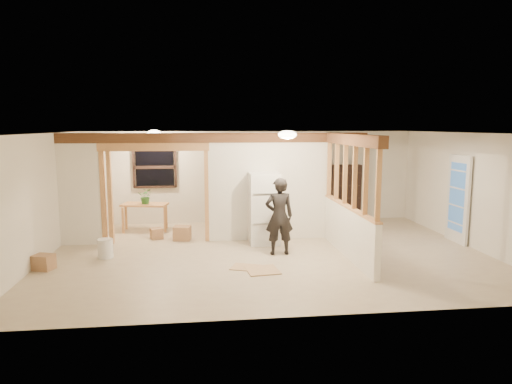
{
  "coord_description": "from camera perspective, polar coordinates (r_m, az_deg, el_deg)",
  "views": [
    {
      "loc": [
        -1.34,
        -9.2,
        2.65
      ],
      "look_at": [
        -0.2,
        0.4,
        1.24
      ],
      "focal_mm": 32.0,
      "sensor_mm": 36.0,
      "label": 1
    }
  ],
  "objects": [
    {
      "name": "box_util_a",
      "position": [
        10.83,
        -9.21,
        -5.09
      ],
      "size": [
        0.43,
        0.38,
        0.33
      ],
      "primitive_type": "cube",
      "rotation": [
        0.0,
        0.0,
        -0.15
      ],
      "color": "#A67750",
      "rests_on": "floor"
    },
    {
      "name": "partition_center",
      "position": [
        10.6,
        1.64,
        0.7
      ],
      "size": [
        2.8,
        0.12,
        2.5
      ],
      "primitive_type": "cube",
      "color": "white",
      "rests_on": "floor"
    },
    {
      "name": "floor",
      "position": [
        9.67,
        1.47,
        -7.66
      ],
      "size": [
        9.0,
        6.5,
        0.01
      ],
      "primitive_type": "cube",
      "color": "#C3B191",
      "rests_on": "ground"
    },
    {
      "name": "french_door",
      "position": [
        11.31,
        23.94,
        -0.82
      ],
      "size": [
        0.12,
        0.86,
        2.0
      ],
      "primitive_type": "cube",
      "color": "white",
      "rests_on": "floor"
    },
    {
      "name": "stud_partition",
      "position": [
        9.33,
        11.65,
        2.02
      ],
      "size": [
        0.14,
        3.2,
        1.32
      ],
      "primitive_type": "cube",
      "color": "tan",
      "rests_on": "pony_wall"
    },
    {
      "name": "floor_panel_far",
      "position": [
        8.7,
        -1.29,
        -9.39
      ],
      "size": [
        0.64,
        0.58,
        0.02
      ],
      "primitive_type": "cube",
      "rotation": [
        0.0,
        0.0,
        -0.36
      ],
      "color": "tan",
      "rests_on": "floor"
    },
    {
      "name": "bucket",
      "position": [
        9.76,
        -18.31,
        -6.72
      ],
      "size": [
        0.37,
        0.37,
        0.39
      ],
      "primitive_type": "cylinder",
      "rotation": [
        0.0,
        0.0,
        -0.23
      ],
      "color": "silver",
      "rests_on": "floor"
    },
    {
      "name": "wall_right",
      "position": [
        10.98,
        25.43,
        0.16
      ],
      "size": [
        0.01,
        6.5,
        2.5
      ],
      "primitive_type": "cube",
      "color": "silver",
      "rests_on": "floor"
    },
    {
      "name": "header_beam_back",
      "position": [
        10.41,
        -4.93,
        6.77
      ],
      "size": [
        7.0,
        0.18,
        0.22
      ],
      "primitive_type": "cube",
      "color": "brown",
      "rests_on": "ceiling"
    },
    {
      "name": "ceiling",
      "position": [
        9.29,
        1.53,
        7.36
      ],
      "size": [
        9.0,
        6.5,
        0.01
      ],
      "primitive_type": "cube",
      "color": "white"
    },
    {
      "name": "wall_back",
      "position": [
        12.6,
        -0.62,
        1.91
      ],
      "size": [
        9.0,
        0.01,
        2.5
      ],
      "primitive_type": "cube",
      "color": "silver",
      "rests_on": "floor"
    },
    {
      "name": "partition_left_stub",
      "position": [
        10.84,
        -21.19,
        0.3
      ],
      "size": [
        0.9,
        0.12,
        2.5
      ],
      "primitive_type": "cube",
      "color": "white",
      "rests_on": "floor"
    },
    {
      "name": "box_util_b",
      "position": [
        11.08,
        -12.33,
        -5.08
      ],
      "size": [
        0.34,
        0.34,
        0.25
      ],
      "primitive_type": "cube",
      "rotation": [
        0.0,
        0.0,
        0.34
      ],
      "color": "#A67750",
      "rests_on": "floor"
    },
    {
      "name": "potted_plant",
      "position": [
        11.76,
        -13.61,
        -0.51
      ],
      "size": [
        0.38,
        0.33,
        0.39
      ],
      "primitive_type": "imported",
      "rotation": [
        0.0,
        0.0,
        -0.09
      ],
      "color": "#275927",
      "rests_on": "work_table"
    },
    {
      "name": "shop_vac",
      "position": [
        12.11,
        -20.32,
        -3.44
      ],
      "size": [
        0.58,
        0.58,
        0.59
      ],
      "primitive_type": "cylinder",
      "rotation": [
        0.0,
        0.0,
        -0.32
      ],
      "color": "maroon",
      "rests_on": "floor"
    },
    {
      "name": "doorway_frame",
      "position": [
        10.57,
        -12.45,
        -0.34
      ],
      "size": [
        2.46,
        0.14,
        2.2
      ],
      "primitive_type": "cube",
      "color": "tan",
      "rests_on": "floor"
    },
    {
      "name": "header_beam_right",
      "position": [
        9.28,
        11.78,
        6.45
      ],
      "size": [
        0.18,
        3.3,
        0.22
      ],
      "primitive_type": "cube",
      "color": "brown",
      "rests_on": "ceiling"
    },
    {
      "name": "hanging_bulb",
      "position": [
        10.83,
        -10.31,
        5.67
      ],
      "size": [
        0.07,
        0.07,
        0.07
      ],
      "primitive_type": "ellipsoid",
      "color": "#FFD88C",
      "rests_on": "ceiling"
    },
    {
      "name": "wall_front",
      "position": [
        6.25,
        5.78,
        -4.7
      ],
      "size": [
        9.0,
        0.01,
        2.5
      ],
      "primitive_type": "cube",
      "color": "silver",
      "rests_on": "floor"
    },
    {
      "name": "bookshelf",
      "position": [
        13.01,
        11.2,
        -0.1
      ],
      "size": [
        0.79,
        0.26,
        1.57
      ],
      "primitive_type": "cube",
      "color": "black",
      "rests_on": "floor"
    },
    {
      "name": "ceiling_dome_util",
      "position": [
        11.56,
        -12.63,
        7.25
      ],
      "size": [
        0.32,
        0.32,
        0.14
      ],
      "primitive_type": "ellipsoid",
      "color": "#FFEABF",
      "rests_on": "ceiling"
    },
    {
      "name": "window_back",
      "position": [
        12.48,
        -12.55,
        3.03
      ],
      "size": [
        1.12,
        0.1,
        1.1
      ],
      "primitive_type": "cube",
      "color": "black",
      "rests_on": "wall_back"
    },
    {
      "name": "refrigerator",
      "position": [
        10.28,
        1.02,
        -2.06
      ],
      "size": [
        0.66,
        0.64,
        1.61
      ],
      "primitive_type": "cube",
      "color": "white",
      "rests_on": "floor"
    },
    {
      "name": "wall_left",
      "position": [
        9.83,
        -25.45,
        -0.71
      ],
      "size": [
        0.01,
        6.5,
        2.5
      ],
      "primitive_type": "cube",
      "color": "silver",
      "rests_on": "floor"
    },
    {
      "name": "ceiling_dome_main",
      "position": [
        8.85,
        3.94,
        7.17
      ],
      "size": [
        0.36,
        0.36,
        0.16
      ],
      "primitive_type": "ellipsoid",
      "color": "#FFEABF",
      "rests_on": "ceiling"
    },
    {
      "name": "pony_wall",
      "position": [
        9.52,
        11.45,
        -4.93
      ],
      "size": [
        0.12,
        3.2,
        1.0
      ],
      "primitive_type": "cube",
      "color": "white",
      "rests_on": "floor"
    },
    {
      "name": "woman",
      "position": [
        9.41,
        2.91,
        -3.04
      ],
      "size": [
        0.59,
        0.4,
        1.61
      ],
      "primitive_type": "imported",
      "rotation": [
        0.0,
        0.0,
        3.17
      ],
      "color": "black",
      "rests_on": "floor"
    },
    {
      "name": "box_front",
      "position": [
        9.42,
        -25.03,
        -7.95
      ],
      "size": [
        0.42,
        0.38,
        0.28
      ],
      "primitive_type": "cube",
      "rotation": [
        0.0,
        0.0,
        -0.34
      ],
      "color": "#A67750",
      "rests_on": "floor"
    },
    {
      "name": "work_table",
      "position": [
        11.92,
        -13.69,
        -3.07
      ],
      "size": [
        1.21,
        0.78,
        0.7
      ],
      "primitive_type": "cube",
      "rotation": [
        0.0,
        0.0,
        -0.21
      ],
      "color": "tan",
      "rests_on": "floor"
    },
    {
      "name": "floor_panel_near",
      "position": [
        8.52,
        0.81,
        -9.76
      ],
      "size": [
        0.64,
        0.64,
        0.02
      ],
      "primitive_type": "cube",
      "rotation": [
        0.0,
        0.0,
        0.13
      ],
      "color": "tan",
      "rests_on": "floor"
    }
  ]
}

